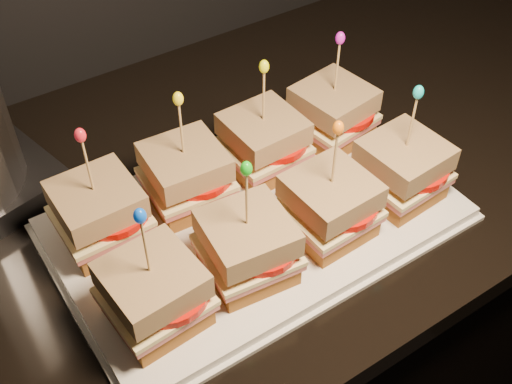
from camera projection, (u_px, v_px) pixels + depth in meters
cabinet at (241, 364)px, 1.19m from camera, size 2.41×0.60×0.90m
granite_slab at (235, 181)px, 0.86m from camera, size 2.45×0.64×0.03m
platter at (256, 219)px, 0.78m from camera, size 0.46×0.29×0.02m
platter_rim at (256, 222)px, 0.78m from camera, size 0.48×0.30×0.01m
sandwich_0_bread_bot at (104, 230)px, 0.74m from camera, size 0.09×0.09×0.02m
sandwich_0_ham at (101, 220)px, 0.73m from camera, size 0.10×0.09×0.01m
sandwich_0_cheese at (100, 216)px, 0.72m from camera, size 0.10×0.09×0.01m
sandwich_0_tomato at (111, 210)px, 0.72m from camera, size 0.09×0.09×0.01m
sandwich_0_bread_top at (96, 199)px, 0.70m from camera, size 0.09×0.09×0.03m
sandwich_0_pick at (88, 169)px, 0.67m from camera, size 0.00×0.00×0.09m
sandwich_0_frill at (80, 135)px, 0.64m from camera, size 0.01×0.01×0.02m
sandwich_1_bread_bot at (188, 192)px, 0.78m from camera, size 0.09×0.09×0.02m
sandwich_1_ham at (187, 183)px, 0.77m from camera, size 0.10×0.10×0.01m
sandwich_1_cheese at (186, 179)px, 0.76m from camera, size 0.10×0.10×0.01m
sandwich_1_tomato at (197, 173)px, 0.76m from camera, size 0.09×0.09×0.01m
sandwich_1_bread_top at (185, 162)px, 0.75m from camera, size 0.09×0.09×0.03m
sandwich_1_pick at (181, 132)px, 0.71m from camera, size 0.00×0.00×0.09m
sandwich_1_frill at (178, 99)px, 0.68m from camera, size 0.01×0.01×0.02m
sandwich_2_bread_bot at (263, 159)px, 0.82m from camera, size 0.09×0.09×0.02m
sandwich_2_ham at (263, 150)px, 0.81m from camera, size 0.10×0.09×0.01m
sandwich_2_cheese at (263, 145)px, 0.81m from camera, size 0.10×0.10×0.01m
sandwich_2_tomato at (274, 140)px, 0.80m from camera, size 0.09×0.09×0.01m
sandwich_2_bread_top at (263, 129)px, 0.79m from camera, size 0.09×0.09×0.03m
sandwich_2_pick at (264, 99)px, 0.76m from camera, size 0.00×0.00×0.09m
sandwich_2_frill at (264, 67)px, 0.73m from camera, size 0.01×0.01×0.02m
sandwich_3_bread_bot at (331, 129)px, 0.87m from camera, size 0.10×0.10×0.02m
sandwich_3_ham at (332, 120)px, 0.86m from camera, size 0.11×0.10×0.01m
sandwich_3_cheese at (332, 116)px, 0.85m from camera, size 0.11×0.11×0.01m
sandwich_3_tomato at (343, 110)px, 0.85m from camera, size 0.09×0.09×0.01m
sandwich_3_bread_top at (334, 99)px, 0.83m from camera, size 0.10×0.10×0.03m
sandwich_3_pick at (337, 70)px, 0.80m from camera, size 0.00×0.00×0.09m
sandwich_3_frill at (340, 38)px, 0.77m from camera, size 0.01×0.01×0.02m
sandwich_4_bread_bot at (157, 310)px, 0.66m from camera, size 0.09×0.09×0.02m
sandwich_4_ham at (155, 301)px, 0.65m from camera, size 0.10×0.10×0.01m
sandwich_4_cheese at (155, 296)px, 0.64m from camera, size 0.10×0.10×0.01m
sandwich_4_tomato at (167, 291)px, 0.64m from camera, size 0.09×0.09×0.01m
sandwich_4_bread_top at (152, 280)px, 0.62m from camera, size 0.09×0.09×0.03m
sandwich_4_pick at (146, 250)px, 0.59m from camera, size 0.00×0.00×0.09m
sandwich_4_frill at (140, 216)px, 0.56m from camera, size 0.01×0.01×0.02m
sandwich_5_bread_bot at (248, 263)px, 0.70m from camera, size 0.10×0.10×0.02m
sandwich_5_ham at (248, 254)px, 0.69m from camera, size 0.10×0.10×0.01m
sandwich_5_cheese at (247, 250)px, 0.69m from camera, size 0.11×0.10×0.01m
sandwich_5_tomato at (260, 244)px, 0.68m from camera, size 0.09×0.09×0.01m
sandwich_5_bread_top at (247, 233)px, 0.67m from camera, size 0.10×0.10×0.03m
sandwich_5_pick at (247, 202)px, 0.64m from camera, size 0.00×0.00×0.09m
sandwich_5_frill at (246, 169)px, 0.60m from camera, size 0.01×0.01×0.02m
sandwich_6_bread_bot at (327, 222)px, 0.75m from camera, size 0.09×0.09×0.02m
sandwich_6_ham at (329, 213)px, 0.73m from camera, size 0.10×0.10×0.01m
sandwich_6_cheese at (329, 208)px, 0.73m from camera, size 0.10×0.10×0.01m
sandwich_6_tomato at (341, 203)px, 0.73m from camera, size 0.09×0.09×0.01m
sandwich_6_bread_top at (331, 192)px, 0.71m from camera, size 0.09×0.09×0.03m
sandwich_6_pick at (334, 161)px, 0.68m from camera, size 0.00×0.00×0.09m
sandwich_6_frill at (338, 128)px, 0.65m from camera, size 0.01×0.01×0.02m
sandwich_7_bread_bot at (398, 186)px, 0.79m from camera, size 0.09×0.09×0.02m
sandwich_7_ham at (400, 176)px, 0.78m from camera, size 0.10×0.10×0.01m
sandwich_7_cheese at (401, 172)px, 0.77m from camera, size 0.10×0.10×0.01m
sandwich_7_tomato at (413, 166)px, 0.77m from camera, size 0.09×0.09×0.01m
sandwich_7_bread_top at (405, 155)px, 0.75m from camera, size 0.09×0.09×0.03m
sandwich_7_pick at (411, 125)px, 0.72m from camera, size 0.00×0.00×0.09m
sandwich_7_frill at (418, 92)px, 0.69m from camera, size 0.01×0.01×0.02m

